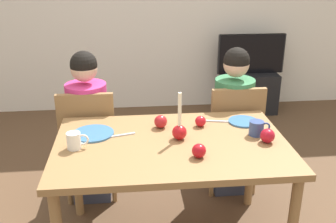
{
  "coord_description": "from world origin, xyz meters",
  "views": [
    {
      "loc": [
        -0.23,
        -2.13,
        1.81
      ],
      "look_at": [
        0.0,
        0.2,
        0.87
      ],
      "focal_mm": 42.39,
      "sensor_mm": 36.0,
      "label": 1
    }
  ],
  "objects_px": {
    "chair_right": "(233,132)",
    "apple_by_left_plate": "(200,121)",
    "plate_right": "(243,121)",
    "person_right_child": "(232,124)",
    "plate_left": "(93,133)",
    "apple_near_candle": "(161,122)",
    "tv": "(251,54)",
    "chair_left": "(89,138)",
    "dining_table": "(171,155)",
    "apple_by_right_mug": "(199,151)",
    "mug_left": "(75,141)",
    "mug_right": "(257,128)",
    "tv_stand": "(248,92)",
    "apple_far_edge": "(268,136)",
    "person_left_child": "(89,130)",
    "candle_centerpiece": "(179,130)"
  },
  "relations": [
    {
      "from": "apple_near_candle",
      "to": "tv",
      "type": "bearing_deg",
      "value": 59.27
    },
    {
      "from": "dining_table",
      "to": "apple_by_left_plate",
      "type": "relative_size",
      "value": 19.54
    },
    {
      "from": "tv_stand",
      "to": "person_right_child",
      "type": "bearing_deg",
      "value": -111.1
    },
    {
      "from": "person_right_child",
      "to": "tv",
      "type": "bearing_deg",
      "value": 68.91
    },
    {
      "from": "plate_left",
      "to": "apple_near_candle",
      "type": "xyz_separation_m",
      "value": [
        0.43,
        0.06,
        0.04
      ]
    },
    {
      "from": "apple_far_edge",
      "to": "tv",
      "type": "bearing_deg",
      "value": 75.31
    },
    {
      "from": "dining_table",
      "to": "person_right_child",
      "type": "distance_m",
      "value": 0.85
    },
    {
      "from": "dining_table",
      "to": "apple_by_right_mug",
      "type": "relative_size",
      "value": 17.47
    },
    {
      "from": "person_right_child",
      "to": "plate_right",
      "type": "bearing_deg",
      "value": -95.13
    },
    {
      "from": "chair_left",
      "to": "plate_right",
      "type": "distance_m",
      "value": 1.15
    },
    {
      "from": "mug_right",
      "to": "mug_left",
      "type": "bearing_deg",
      "value": -176.1
    },
    {
      "from": "tv_stand",
      "to": "plate_right",
      "type": "height_order",
      "value": "plate_right"
    },
    {
      "from": "chair_right",
      "to": "apple_far_edge",
      "type": "relative_size",
      "value": 10.34
    },
    {
      "from": "chair_left",
      "to": "mug_left",
      "type": "distance_m",
      "value": 0.69
    },
    {
      "from": "chair_left",
      "to": "person_left_child",
      "type": "height_order",
      "value": "person_left_child"
    },
    {
      "from": "plate_right",
      "to": "plate_left",
      "type": "bearing_deg",
      "value": -174.74
    },
    {
      "from": "apple_by_right_mug",
      "to": "mug_right",
      "type": "bearing_deg",
      "value": 31.69
    },
    {
      "from": "plate_right",
      "to": "apple_by_left_plate",
      "type": "bearing_deg",
      "value": -173.01
    },
    {
      "from": "person_left_child",
      "to": "mug_right",
      "type": "relative_size",
      "value": 8.73
    },
    {
      "from": "candle_centerpiece",
      "to": "apple_far_edge",
      "type": "relative_size",
      "value": 3.44
    },
    {
      "from": "person_right_child",
      "to": "apple_by_right_mug",
      "type": "xyz_separation_m",
      "value": [
        -0.42,
        -0.84,
        0.22
      ]
    },
    {
      "from": "mug_left",
      "to": "mug_right",
      "type": "height_order",
      "value": "mug_left"
    },
    {
      "from": "chair_right",
      "to": "apple_by_left_plate",
      "type": "xyz_separation_m",
      "value": [
        -0.33,
        -0.39,
        0.27
      ]
    },
    {
      "from": "mug_left",
      "to": "apple_by_right_mug",
      "type": "relative_size",
      "value": 1.59
    },
    {
      "from": "candle_centerpiece",
      "to": "apple_far_edge",
      "type": "bearing_deg",
      "value": -10.58
    },
    {
      "from": "person_right_child",
      "to": "tv",
      "type": "distance_m",
      "value": 1.79
    },
    {
      "from": "candle_centerpiece",
      "to": "apple_by_right_mug",
      "type": "height_order",
      "value": "candle_centerpiece"
    },
    {
      "from": "tv",
      "to": "apple_by_left_plate",
      "type": "distance_m",
      "value": 2.3
    },
    {
      "from": "mug_left",
      "to": "person_right_child",
      "type": "bearing_deg",
      "value": 30.73
    },
    {
      "from": "mug_left",
      "to": "person_left_child",
      "type": "bearing_deg",
      "value": 89.15
    },
    {
      "from": "mug_left",
      "to": "apple_far_edge",
      "type": "height_order",
      "value": "mug_left"
    },
    {
      "from": "tv_stand",
      "to": "plate_left",
      "type": "relative_size",
      "value": 2.48
    },
    {
      "from": "dining_table",
      "to": "person_left_child",
      "type": "xyz_separation_m",
      "value": [
        -0.56,
        0.64,
        -0.1
      ]
    },
    {
      "from": "person_right_child",
      "to": "apple_by_left_plate",
      "type": "xyz_separation_m",
      "value": [
        -0.33,
        -0.42,
        0.22
      ]
    },
    {
      "from": "person_right_child",
      "to": "apple_by_right_mug",
      "type": "distance_m",
      "value": 0.96
    },
    {
      "from": "tv_stand",
      "to": "mug_right",
      "type": "height_order",
      "value": "mug_right"
    },
    {
      "from": "person_left_child",
      "to": "plate_right",
      "type": "xyz_separation_m",
      "value": [
        1.07,
        -0.39,
        0.19
      ]
    },
    {
      "from": "plate_right",
      "to": "person_right_child",
      "type": "bearing_deg",
      "value": 84.87
    },
    {
      "from": "person_left_child",
      "to": "tv_stand",
      "type": "xyz_separation_m",
      "value": [
        1.75,
        1.66,
        -0.33
      ]
    },
    {
      "from": "person_right_child",
      "to": "apple_far_edge",
      "type": "height_order",
      "value": "person_right_child"
    },
    {
      "from": "person_right_child",
      "to": "apple_near_candle",
      "type": "xyz_separation_m",
      "value": [
        -0.59,
        -0.42,
        0.22
      ]
    },
    {
      "from": "tv_stand",
      "to": "mug_left",
      "type": "xyz_separation_m",
      "value": [
        -1.76,
        -2.32,
        0.56
      ]
    },
    {
      "from": "chair_left",
      "to": "apple_by_left_plate",
      "type": "height_order",
      "value": "chair_left"
    },
    {
      "from": "apple_near_candle",
      "to": "person_left_child",
      "type": "bearing_deg",
      "value": 140.75
    },
    {
      "from": "mug_right",
      "to": "apple_by_left_plate",
      "type": "relative_size",
      "value": 1.87
    },
    {
      "from": "tv",
      "to": "plate_right",
      "type": "height_order",
      "value": "tv"
    },
    {
      "from": "person_right_child",
      "to": "mug_left",
      "type": "distance_m",
      "value": 1.32
    },
    {
      "from": "dining_table",
      "to": "candle_centerpiece",
      "type": "xyz_separation_m",
      "value": [
        0.05,
        0.04,
        0.15
      ]
    },
    {
      "from": "person_right_child",
      "to": "tv_stand",
      "type": "bearing_deg",
      "value": 68.9
    },
    {
      "from": "apple_by_left_plate",
      "to": "plate_left",
      "type": "bearing_deg",
      "value": -175.49
    }
  ]
}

